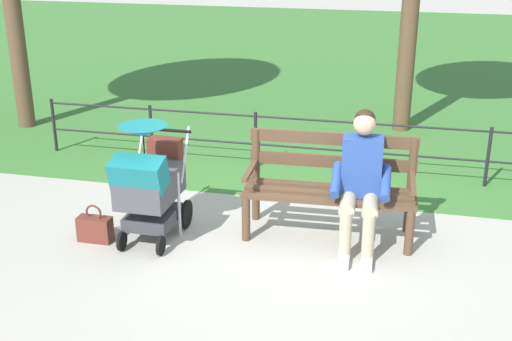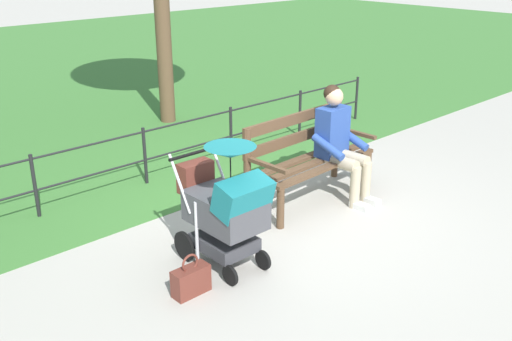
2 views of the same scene
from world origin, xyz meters
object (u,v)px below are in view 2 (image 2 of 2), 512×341
Objects in this scene: park_bench at (306,154)px; stroller at (226,205)px; handbag at (191,280)px; person_on_bench at (340,140)px.

stroller is at bearing 18.34° from park_bench.
stroller is 3.11× the size of handbag.
handbag is (2.12, 0.69, -0.40)m from park_bench.
person_on_bench reaches higher than park_bench.
person_on_bench is 2.52m from handbag.
park_bench is 1.41× the size of stroller.
handbag is at bearing 16.70° from stroller.
person_on_bench is at bearing -170.78° from stroller.
stroller is at bearing 9.22° from person_on_bench.
park_bench is at bearing -161.66° from stroller.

